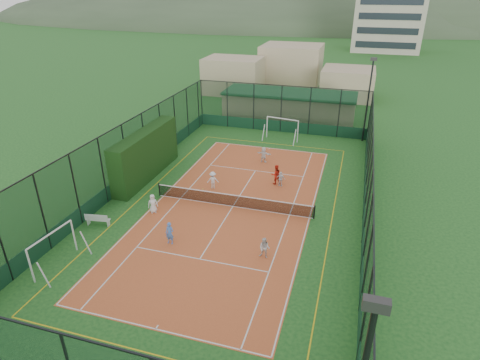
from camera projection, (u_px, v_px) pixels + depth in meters
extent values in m
plane|color=#1A4D1F|center=(233.00, 207.00, 28.79)|extent=(300.00, 300.00, 0.00)
cube|color=#B54D28|center=(233.00, 206.00, 28.79)|extent=(11.17, 23.97, 0.01)
cube|color=black|center=(146.00, 154.00, 32.53)|extent=(1.33, 8.86, 3.88)
imported|color=white|center=(153.00, 204.00, 27.77)|extent=(0.80, 0.74, 1.38)
imported|color=#4D81DB|center=(170.00, 233.00, 24.40)|extent=(0.55, 0.37, 1.45)
imported|color=silver|center=(264.00, 248.00, 23.16)|extent=(0.69, 0.56, 1.30)
imported|color=white|center=(213.00, 180.00, 31.09)|extent=(1.03, 0.82, 1.39)
imported|color=silver|center=(281.00, 179.00, 31.42)|extent=(0.76, 0.38, 1.25)
imported|color=white|center=(264.00, 155.00, 35.68)|extent=(1.35, 0.57, 1.41)
imported|color=red|center=(276.00, 175.00, 31.72)|extent=(0.99, 0.92, 1.62)
sphere|color=#CCE033|center=(203.00, 189.00, 31.18)|extent=(0.07, 0.07, 0.07)
sphere|color=#CCE033|center=(223.00, 198.00, 29.87)|extent=(0.07, 0.07, 0.07)
sphere|color=#CCE033|center=(240.00, 196.00, 30.16)|extent=(0.07, 0.07, 0.07)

